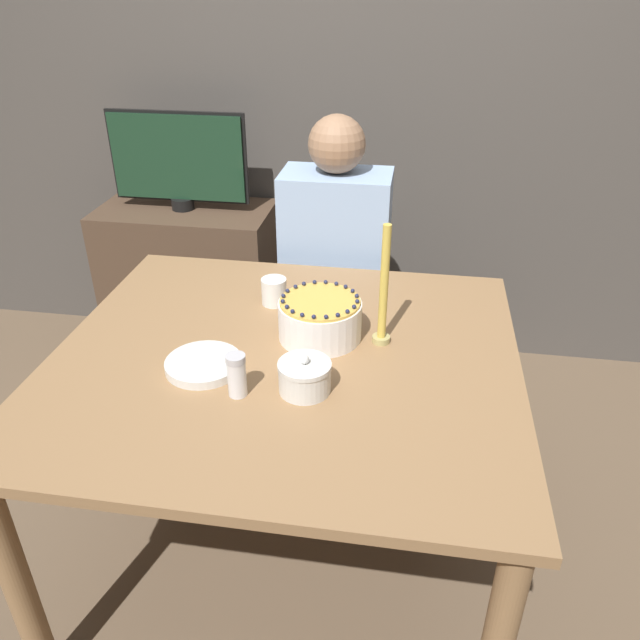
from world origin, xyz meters
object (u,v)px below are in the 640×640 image
(candle, at_px, (384,295))
(person_man_blue_shirt, at_px, (335,298))
(sugar_shaker, at_px, (237,375))
(tv_monitor, at_px, (178,159))
(sugar_bowl, at_px, (305,377))
(cake, at_px, (320,319))

(candle, bearing_deg, person_man_blue_shirt, 108.34)
(candle, distance_m, person_man_blue_shirt, 0.80)
(sugar_shaker, height_order, person_man_blue_shirt, person_man_blue_shirt)
(tv_monitor, bearing_deg, sugar_bowl, -58.72)
(candle, height_order, person_man_blue_shirt, person_man_blue_shirt)
(cake, bearing_deg, person_man_blue_shirt, 94.10)
(sugar_bowl, relative_size, person_man_blue_shirt, 0.11)
(sugar_bowl, distance_m, tv_monitor, 1.53)
(cake, height_order, person_man_blue_shirt, person_man_blue_shirt)
(cake, xyz_separation_m, sugar_shaker, (-0.16, -0.30, -0.00))
(candle, bearing_deg, cake, 179.94)
(sugar_shaker, relative_size, candle, 0.32)
(sugar_bowl, xyz_separation_m, candle, (0.17, 0.26, 0.11))
(sugar_shaker, bearing_deg, tv_monitor, 115.14)
(sugar_bowl, xyz_separation_m, tv_monitor, (-0.79, 1.30, 0.15))
(tv_monitor, bearing_deg, cake, -52.92)
(person_man_blue_shirt, relative_size, tv_monitor, 2.06)
(sugar_bowl, distance_m, person_man_blue_shirt, 0.97)
(sugar_shaker, bearing_deg, cake, 62.59)
(candle, bearing_deg, tv_monitor, 132.69)
(sugar_bowl, bearing_deg, sugar_shaker, -165.11)
(sugar_bowl, height_order, sugar_shaker, sugar_shaker)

